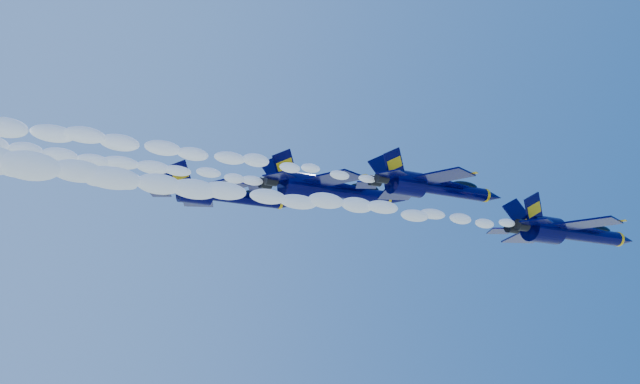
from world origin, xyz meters
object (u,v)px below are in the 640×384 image
jet_second (432,186)px  jet_third (328,189)px  jet_lead (568,232)px  jet_fourth (223,195)px

jet_second → jet_third: bearing=113.8°
jet_lead → jet_third: jet_third is taller
jet_fourth → jet_second: bearing=-51.5°
jet_second → jet_fourth: bearing=128.5°
jet_second → jet_lead: bearing=-21.3°
jet_fourth → jet_third: bearing=-35.6°
jet_second → jet_fourth: jet_fourth is taller
jet_lead → jet_second: bearing=158.7°
jet_lead → jet_fourth: bearing=139.5°
jet_lead → jet_third: (-18.58, 17.21, 6.16)m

